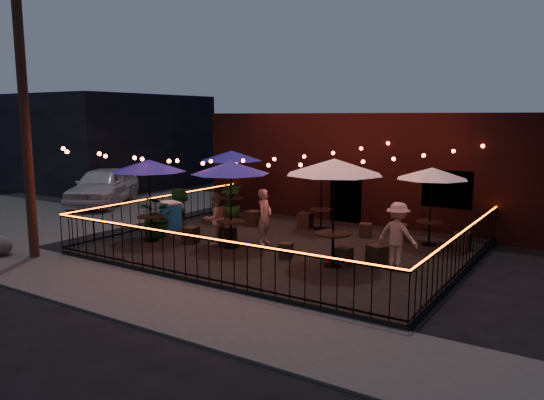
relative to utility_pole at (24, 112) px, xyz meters
The scene contains 39 objects.
ground 7.21m from the utility_pole, 25.71° to the left, with size 110.00×110.00×0.00m, color black.
patio 8.11m from the utility_pole, 40.43° to the left, with size 10.00×8.00×0.15m, color black.
sidewalk 6.74m from the utility_pole, ahead, with size 18.00×2.50×0.05m, color #3A3836.
parking_lot 10.15m from the utility_pole, 135.00° to the left, with size 11.00×12.00×0.02m, color #3A3836.
brick_building 14.27m from the utility_pole, 63.05° to the left, with size 14.00×8.00×4.00m.
background_building 17.19m from the utility_pole, 137.37° to the left, with size 12.00×9.00×5.00m, color black.
utility_pole is the anchor object (origin of this frame).
fence_front 6.38m from the utility_pole, ahead, with size 10.00×0.04×1.04m.
fence_left 5.70m from the utility_pole, 85.03° to the left, with size 0.04×8.00×1.04m.
fence_right 11.85m from the utility_pole, 23.86° to the left, with size 0.04×8.00×1.04m.
festoon_lights 6.32m from the utility_pole, 44.40° to the left, with size 10.02×8.72×1.32m.
cafe_table_0 3.63m from the utility_pole, 59.32° to the left, with size 2.56×2.56×2.47m.
cafe_table_1 7.31m from the utility_pole, 77.05° to the left, with size 3.02×3.02×2.51m.
cafe_table_2 5.67m from the utility_pole, 39.72° to the left, with size 2.34×2.34×2.49m.
cafe_table_3 8.95m from the utility_pole, 53.23° to the left, with size 2.31×2.31×2.23m.
cafe_table_4 8.34m from the utility_pole, 24.13° to the left, with size 2.63×2.63×2.71m.
cafe_table_5 11.38m from the utility_pole, 37.53° to the left, with size 2.25×2.25×2.28m.
bistro_chair_0 5.08m from the utility_pole, 70.79° to the left, with size 0.40×0.40×0.47m, color black.
bistro_chair_1 5.63m from the utility_pole, 48.60° to the left, with size 0.41×0.41×0.48m, color black.
bistro_chair_2 7.53m from the utility_pole, 76.05° to the left, with size 0.38×0.38×0.45m, color black.
bistro_chair_3 7.86m from the utility_pole, 64.71° to the left, with size 0.43×0.43×0.51m, color black.
bistro_chair_4 6.45m from the utility_pole, 43.41° to the left, with size 0.44×0.44×0.52m, color black.
bistro_chair_5 7.88m from the utility_pole, 28.79° to the left, with size 0.34×0.34×0.40m, color black.
bistro_chair_6 9.13m from the utility_pole, 56.09° to the left, with size 0.43×0.43×0.51m, color black.
bistro_chair_7 10.38m from the utility_pole, 44.56° to the left, with size 0.36×0.36×0.43m, color black.
bistro_chair_8 9.24m from the utility_pole, 24.83° to the left, with size 0.38×0.38×0.45m, color black.
bistro_chair_9 10.01m from the utility_pole, 25.76° to the left, with size 0.42×0.42×0.50m, color black.
bistro_chair_10 11.17m from the utility_pole, 40.89° to the left, with size 0.42×0.42×0.50m, color black.
bistro_chair_11 12.53m from the utility_pole, 34.71° to the left, with size 0.42×0.42×0.50m, color black.
patron_a 7.13m from the utility_pole, 41.94° to the left, with size 0.60×0.39×1.64m, color tan.
patron_b 5.86m from the utility_pole, 43.67° to the left, with size 0.75×0.59×1.55m, color #CEB08C.
patron_c 10.28m from the utility_pole, 25.31° to the left, with size 1.05×0.61×1.63m, color tan.
potted_shrub_a 4.86m from the utility_pole, 66.68° to the left, with size 1.17×1.01×1.29m, color #143B13.
potted_shrub_b 5.96m from the utility_pole, 80.86° to the left, with size 0.73×0.59×1.33m, color #133C12.
potted_shrub_c 7.60m from the utility_pole, 75.41° to the left, with size 0.73×0.73×1.30m, color #1F3D14.
cooler 5.57m from the utility_pole, 76.29° to the left, with size 0.84×0.72×0.94m.
boulder 3.83m from the utility_pole, 155.44° to the right, with size 0.81×0.69×0.63m, color #43433E.
car_white 9.48m from the utility_pole, 128.50° to the left, with size 1.98×4.93×1.68m, color silver.
car_silver 10.73m from the utility_pole, 127.89° to the left, with size 1.44×4.13×1.36m, color #9C9CA3.
Camera 1 is at (7.89, -10.99, 3.91)m, focal length 35.00 mm.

